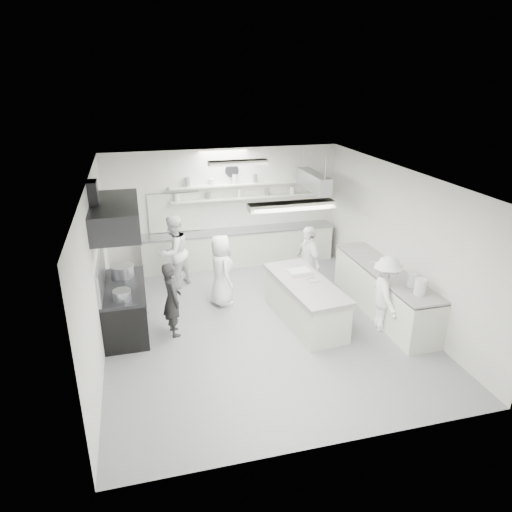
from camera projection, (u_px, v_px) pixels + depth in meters
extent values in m
cube|color=gray|center=(259.00, 323.00, 9.56)|extent=(6.00, 7.00, 0.02)
cube|color=silver|center=(260.00, 176.00, 8.45)|extent=(6.00, 7.00, 0.02)
cube|color=silver|center=(225.00, 207.00, 12.16)|extent=(6.00, 0.04, 3.00)
cube|color=silver|center=(332.00, 352.00, 5.85)|extent=(6.00, 0.04, 3.00)
cube|color=silver|center=(96.00, 270.00, 8.30)|extent=(0.04, 7.00, 3.00)
cube|color=silver|center=(399.00, 241.00, 9.71)|extent=(0.04, 7.00, 3.00)
cube|color=black|center=(125.00, 309.00, 9.14)|extent=(0.80, 1.80, 0.90)
cube|color=#262629|center=(115.00, 216.00, 8.44)|extent=(0.85, 2.00, 0.50)
cube|color=beige|center=(239.00, 247.00, 12.34)|extent=(5.00, 0.60, 0.92)
cube|color=beige|center=(252.00, 197.00, 12.11)|extent=(4.20, 0.26, 0.04)
cube|color=beige|center=(252.00, 184.00, 11.98)|extent=(4.20, 0.26, 0.04)
cube|color=black|center=(174.00, 213.00, 11.85)|extent=(1.30, 0.04, 1.00)
cylinder|color=silver|center=(232.00, 170.00, 11.82)|extent=(0.32, 0.05, 0.32)
cube|color=beige|center=(384.00, 292.00, 9.82)|extent=(0.74, 3.30, 0.94)
cube|color=#9DA0A4|center=(314.00, 181.00, 11.34)|extent=(0.30, 1.60, 0.40)
cube|color=beige|center=(292.00, 206.00, 6.86)|extent=(1.30, 0.25, 0.10)
cube|color=beige|center=(238.00, 163.00, 10.10)|extent=(1.30, 0.25, 0.10)
cube|color=beige|center=(305.00, 302.00, 9.49)|extent=(1.06, 2.32, 0.83)
cylinder|color=#9DA0A4|center=(122.00, 272.00, 9.32)|extent=(0.46, 0.46, 0.29)
imported|color=#272727|center=(172.00, 299.00, 8.90)|extent=(0.44, 0.59, 1.48)
imported|color=white|center=(174.00, 252.00, 10.89)|extent=(1.06, 1.05, 1.73)
imported|color=white|center=(221.00, 270.00, 10.08)|extent=(0.62, 0.84, 1.58)
imported|color=white|center=(308.00, 262.00, 10.38)|extent=(0.52, 1.02, 1.67)
imported|color=white|center=(386.00, 294.00, 9.06)|extent=(0.74, 1.08, 1.53)
imported|color=#9DA0A4|center=(313.00, 281.00, 9.38)|extent=(0.31, 0.31, 0.06)
imported|color=beige|center=(318.00, 289.00, 9.04)|extent=(0.23, 0.23, 0.06)
imported|color=beige|center=(374.00, 265.00, 9.91)|extent=(0.25, 0.25, 0.06)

